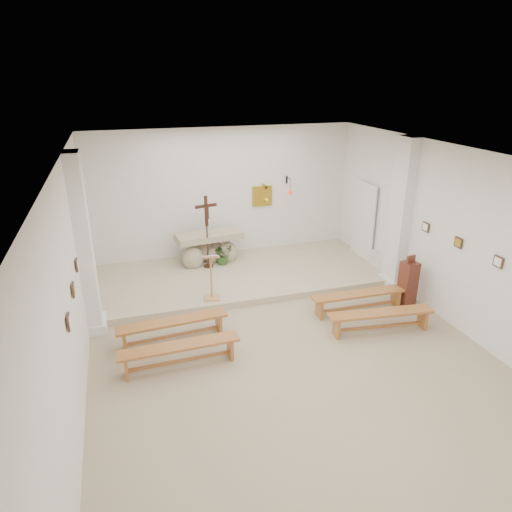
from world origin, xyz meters
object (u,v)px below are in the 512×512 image
object	(u,v)px
lectern	(211,276)
donation_pedestal	(408,284)
altar	(209,250)
bench_left_front	(173,326)
crucifix_stand	(207,227)
bench_right_front	(359,297)
bench_right_second	(381,317)
bench_left_second	(179,350)

from	to	relation	value
lectern	donation_pedestal	bearing A→B (deg)	-7.93
altar	donation_pedestal	size ratio (longest dim) A/B	1.50
altar	lectern	xyz separation A→B (m)	(-0.37, -2.08, 0.20)
bench_left_front	altar	bearing A→B (deg)	63.12
donation_pedestal	crucifix_stand	bearing A→B (deg)	134.23
altar	bench_right_front	bearing A→B (deg)	-59.57
crucifix_stand	bench_right_second	size ratio (longest dim) A/B	0.88
altar	lectern	world-z (taller)	lectern
lectern	bench_right_second	size ratio (longest dim) A/B	0.51
bench_right_front	bench_left_second	xyz separation A→B (m)	(-3.92, -0.86, 0.00)
crucifix_stand	bench_right_front	xyz separation A→B (m)	(2.63, -2.97, -0.89)
altar	crucifix_stand	world-z (taller)	crucifix_stand
altar	bench_left_front	world-z (taller)	altar
bench_left_front	bench_right_second	size ratio (longest dim) A/B	1.00
bench_right_front	bench_right_second	distance (m)	0.86
crucifix_stand	donation_pedestal	xyz separation A→B (m)	(3.77, -3.02, -0.70)
altar	donation_pedestal	distance (m)	4.97
bench_left_front	bench_right_front	bearing A→B (deg)	-4.18
altar	bench_left_second	xyz separation A→B (m)	(-1.38, -4.16, -0.15)
lectern	bench_left_second	world-z (taller)	lectern
crucifix_stand	donation_pedestal	distance (m)	4.88
lectern	bench_right_second	distance (m)	3.60
altar	bench_left_front	xyz separation A→B (m)	(-1.38, -3.30, -0.15)
altar	bench_right_front	distance (m)	4.17
lectern	crucifix_stand	xyz separation A→B (m)	(0.28, 1.76, 0.54)
donation_pedestal	bench_right_front	distance (m)	1.16
bench_left_front	donation_pedestal	bearing A→B (deg)	-4.71
lectern	donation_pedestal	world-z (taller)	lectern
lectern	bench_left_front	size ratio (longest dim) A/B	0.51
crucifix_stand	bench_right_second	bearing A→B (deg)	-68.36
altar	crucifix_stand	size ratio (longest dim) A/B	0.95
crucifix_stand	bench_right_second	distance (m)	4.74
donation_pedestal	bench_right_front	bearing A→B (deg)	170.56
donation_pedestal	bench_right_second	xyz separation A→B (m)	(-1.14, -0.82, -0.19)
bench_left_front	bench_left_second	size ratio (longest dim) A/B	1.00
bench_right_front	bench_left_front	bearing A→B (deg)	-178.89
bench_right_front	donation_pedestal	bearing A→B (deg)	-1.26
lectern	bench_right_front	size ratio (longest dim) A/B	0.52
crucifix_stand	donation_pedestal	bearing A→B (deg)	-51.51
lectern	bench_left_second	distance (m)	2.34
bench_right_front	bench_left_second	distance (m)	4.02
lectern	bench_left_front	xyz separation A→B (m)	(-1.01, -1.22, -0.35)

